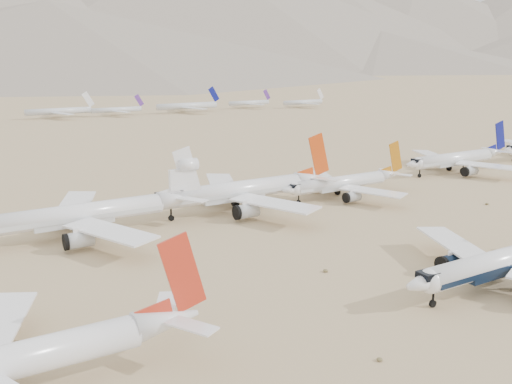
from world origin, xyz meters
TOP-DOWN VIEW (x-y plane):
  - ground at (0.00, 0.00)m, footprint 7000.00×7000.00m
  - main_airliner at (-6.28, -6.82)m, footprint 47.26×46.16m
  - second_airliner at (-87.92, 1.01)m, footprint 48.73×47.63m
  - row2_navy_widebody at (67.71, 65.85)m, footprint 47.03×45.99m
  - row2_gold_tail at (10.96, 58.56)m, footprint 41.52×40.60m
  - row2_orange_tail at (-21.32, 61.29)m, footprint 52.51×51.37m
  - row2_white_trijet at (-61.73, 60.04)m, footprint 52.19×51.00m
  - distant_storage_row at (-29.03, 307.86)m, footprint 465.81×58.23m
  - foothills at (526.68, 1100.00)m, footprint 4637.50×1395.00m

SIDE VIEW (x-z plane):
  - ground at x=0.00m, z-range 0.00..0.00m
  - row2_gold_tail at x=10.96m, z-range -3.26..11.52m
  - distant_storage_row at x=-29.03m, z-range -3.50..12.31m
  - main_airliner at x=-6.28m, z-range -3.75..12.92m
  - row2_navy_widebody at x=67.71m, z-range -3.69..13.04m
  - second_airliner at x=-87.92m, z-range -3.80..13.47m
  - row2_orange_tail at x=-21.32m, z-range -4.11..14.62m
  - row2_white_trijet at x=-61.73m, z-range -3.89..14.60m
  - foothills at x=526.68m, z-range -10.35..144.65m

